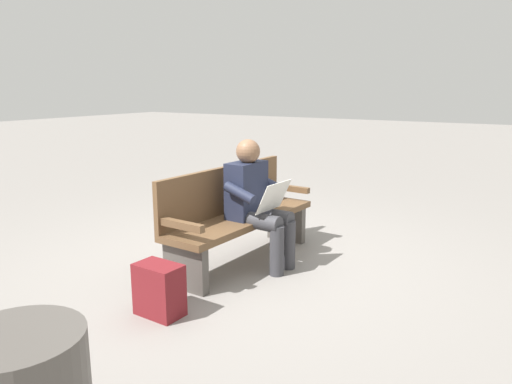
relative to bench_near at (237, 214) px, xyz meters
The scene contains 4 objects.
ground_plane 0.46m from the bench_near, 86.90° to the left, with size 40.00×40.00×0.00m, color gray.
bench_near is the anchor object (origin of this frame).
person_seated 0.29m from the bench_near, 85.22° to the left, with size 0.59×0.59×1.18m.
backpack 1.28m from the bench_near, ahead, with size 0.27×0.36×0.39m.
Camera 1 is at (3.69, 2.41, 1.65)m, focal length 34.02 mm.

